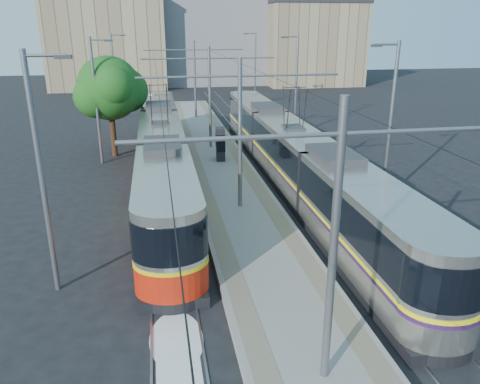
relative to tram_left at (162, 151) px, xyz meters
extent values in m
plane|color=black|center=(3.60, -13.77, -1.71)|extent=(160.00, 160.00, 0.00)
cube|color=gray|center=(3.60, 3.23, -1.56)|extent=(4.00, 50.00, 0.30)
cube|color=gray|center=(2.15, 3.23, -1.40)|extent=(0.70, 50.00, 0.01)
cube|color=gray|center=(5.05, 3.23, -1.40)|extent=(0.70, 50.00, 0.01)
cube|color=gray|center=(-0.72, 3.23, -1.69)|extent=(0.07, 70.00, 0.03)
cube|color=gray|center=(0.72, 3.23, -1.69)|extent=(0.07, 70.00, 0.03)
cube|color=gray|center=(6.48, 3.23, -1.69)|extent=(0.07, 70.00, 0.03)
cube|color=gray|center=(7.92, 3.23, -1.69)|extent=(0.07, 70.00, 0.03)
cube|color=silver|center=(0.00, -16.77, -1.70)|extent=(1.20, 5.00, 0.01)
cube|color=black|center=(0.00, 0.00, -1.51)|extent=(2.30, 27.79, 0.40)
cube|color=#AEA99F|center=(0.00, 0.00, 0.14)|extent=(2.40, 26.19, 2.90)
cube|color=black|center=(0.00, 0.00, 0.64)|extent=(2.43, 26.19, 1.30)
cube|color=#DABD0B|center=(0.00, 0.00, -0.26)|extent=(2.43, 26.19, 0.12)
cube|color=red|center=(0.00, 0.00, -0.76)|extent=(2.42, 26.19, 1.10)
cube|color=#2D2D30|center=(0.00, 0.00, 1.74)|extent=(1.68, 3.00, 0.30)
cube|color=black|center=(7.20, -2.34, -1.51)|extent=(2.30, 30.65, 0.40)
cube|color=#AAA69B|center=(7.20, -2.34, 0.14)|extent=(2.40, 29.05, 2.90)
cube|color=black|center=(7.20, -2.34, 0.64)|extent=(2.43, 29.05, 1.30)
cube|color=#FFF20D|center=(7.20, -2.34, -0.26)|extent=(2.43, 29.05, 0.12)
cube|color=#34154A|center=(7.20, -2.34, -0.41)|extent=(2.43, 29.05, 0.10)
cube|color=#2D2D30|center=(7.20, -2.34, 1.74)|extent=(1.68, 3.00, 0.30)
cylinder|color=slate|center=(3.60, -17.77, 2.09)|extent=(0.20, 0.20, 7.00)
cylinder|color=slate|center=(3.60, -17.77, 4.79)|extent=(9.20, 0.10, 0.10)
cylinder|color=slate|center=(3.60, -5.77, 2.09)|extent=(0.20, 0.20, 7.00)
cylinder|color=slate|center=(3.60, -5.77, 4.79)|extent=(9.20, 0.10, 0.10)
cylinder|color=slate|center=(3.60, 6.23, 2.09)|extent=(0.20, 0.20, 7.00)
cylinder|color=slate|center=(3.60, 6.23, 4.79)|extent=(9.20, 0.10, 0.10)
cylinder|color=slate|center=(3.60, 18.23, 2.09)|extent=(0.20, 0.20, 7.00)
cylinder|color=slate|center=(3.60, 18.23, 4.79)|extent=(9.20, 0.10, 0.10)
cylinder|color=black|center=(0.00, 3.23, 3.84)|extent=(0.02, 70.00, 0.02)
cylinder|color=black|center=(7.20, 3.23, 3.84)|extent=(0.02, 70.00, 0.02)
cylinder|color=slate|center=(-3.90, -11.77, 2.29)|extent=(0.18, 0.18, 8.00)
cube|color=#2D2D30|center=(-2.80, -11.77, 6.04)|extent=(0.50, 0.22, 0.12)
cylinder|color=slate|center=(-3.90, 4.23, 2.29)|extent=(0.18, 0.18, 8.00)
cube|color=#2D2D30|center=(-2.80, 4.23, 6.04)|extent=(0.50, 0.22, 0.12)
cylinder|color=slate|center=(-3.90, 20.23, 2.29)|extent=(0.18, 0.18, 8.00)
cube|color=#2D2D30|center=(-2.80, 20.23, 6.04)|extent=(0.50, 0.22, 0.12)
cylinder|color=slate|center=(11.10, -5.77, 2.29)|extent=(0.18, 0.18, 8.00)
cube|color=#2D2D30|center=(10.00, -5.77, 6.04)|extent=(0.50, 0.22, 0.12)
cylinder|color=slate|center=(11.10, 10.23, 2.29)|extent=(0.18, 0.18, 8.00)
cube|color=#2D2D30|center=(10.00, 10.23, 6.04)|extent=(0.50, 0.22, 0.12)
cylinder|color=slate|center=(11.10, 26.23, 2.29)|extent=(0.18, 0.18, 8.00)
cube|color=#2D2D30|center=(10.00, 26.23, 6.04)|extent=(0.50, 0.22, 0.12)
cube|color=black|center=(3.80, 2.54, -0.35)|extent=(0.62, 0.96, 2.13)
cube|color=black|center=(3.80, 2.54, -0.21)|extent=(0.66, 1.00, 1.11)
cylinder|color=#382314|center=(-3.19, 5.94, -0.30)|extent=(0.39, 0.39, 2.82)
sphere|color=#124014|center=(-3.19, 5.94, 2.96)|extent=(4.23, 4.23, 4.23)
sphere|color=#124014|center=(-2.13, 6.64, 2.70)|extent=(3.00, 3.00, 3.00)
cube|color=#988A67|center=(-6.40, 46.23, 4.30)|extent=(16.00, 12.00, 12.03)
cube|color=slate|center=(9.60, 50.23, 6.38)|extent=(18.00, 14.00, 16.18)
cube|color=#988A67|center=(23.60, 44.23, 4.07)|extent=(14.00, 10.00, 11.57)
cube|color=#262328|center=(23.60, 44.23, 10.11)|extent=(14.28, 10.20, 0.50)
camera|label=1|loc=(-0.19, -26.82, 6.92)|focal=35.00mm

